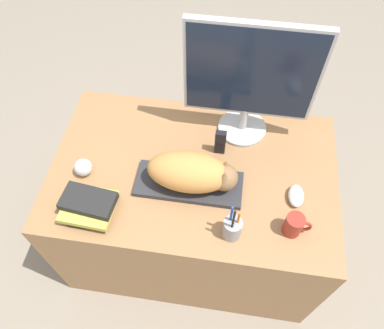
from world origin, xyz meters
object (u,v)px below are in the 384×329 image
Objects in this scene: cat at (193,173)px; phone at (220,142)px; monitor at (250,78)px; computer_mouse at (296,196)px; pen_cup at (232,228)px; baseball at (83,167)px; keyboard at (189,184)px; book_stack at (90,205)px; coffee_mug at (294,225)px.

cat reaches higher than phone.
computer_mouse is at bearing -54.14° from monitor.
monitor reaches higher than pen_cup.
baseball is at bearing -179.72° from computer_mouse.
baseball is at bearing 163.51° from pen_cup.
cat is at bearing 0.00° from keyboard.
book_stack is (-0.55, 0.02, -0.01)m from pen_cup.
cat is at bearing 132.59° from pen_cup.
baseball is at bearing 179.99° from cat.
keyboard is at bearing -118.50° from phone.
monitor is at bearing 42.37° from book_stack.
pen_cup is at bearing -16.49° from baseball.
coffee_mug is (0.23, -0.48, -0.26)m from monitor.
baseball is (-0.45, 0.00, 0.03)m from keyboard.
keyboard is 0.44m from computer_mouse.
pen_cup reaches higher than computer_mouse.
book_stack is at bearing -155.77° from cat.
cat is at bearing -179.39° from computer_mouse.
cat is 1.67× the size of book_stack.
pen_cup reaches higher than phone.
coffee_mug is at bearing -19.38° from cat.
coffee_mug reaches higher than computer_mouse.
phone is at bearing 102.66° from pen_cup.
coffee_mug is at bearing 2.20° from book_stack.
monitor is 7.46× the size of baseball.
cat reaches higher than baseball.
phone is (0.11, 0.20, 0.05)m from keyboard.
book_stack is at bearing -167.56° from computer_mouse.
monitor is at bearing 62.41° from cat.
computer_mouse reaches higher than keyboard.
phone is (-0.09, -0.14, -0.25)m from monitor.
monitor is 4.36× the size of phone.
book_stack is (0.08, -0.17, 0.01)m from baseball.
keyboard is 4.23× the size of coffee_mug.
monitor is at bearing 59.94° from keyboard.
monitor is 5.37× the size of coffee_mug.
keyboard is 1.22× the size of cat.
keyboard is 0.45m from coffee_mug.
coffee_mug is at bearing -46.97° from phone.
pen_cup is at bearing -90.25° from monitor.
pen_cup is at bearing -47.41° from cat.
keyboard is at bearing -0.01° from baseball.
coffee_mug is at bearing -95.60° from computer_mouse.
coffee_mug is 0.23m from pen_cup.
computer_mouse is (0.44, 0.00, 0.01)m from keyboard.
keyboard is 0.45m from baseball.
pen_cup reaches higher than coffee_mug.
monitor is (0.19, 0.34, 0.30)m from keyboard.
cat is 0.43m from coffee_mug.
cat reaches higher than book_stack.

